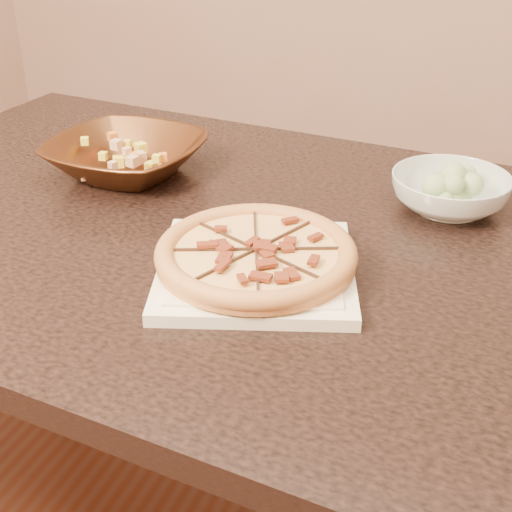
% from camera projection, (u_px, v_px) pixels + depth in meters
% --- Properties ---
extents(dining_table, '(1.49, 1.03, 0.75)m').
position_uv_depth(dining_table, '(214.00, 276.00, 1.18)').
color(dining_table, black).
rests_on(dining_table, floor).
extents(plate, '(0.34, 0.34, 0.02)m').
position_uv_depth(plate, '(256.00, 268.00, 0.99)').
color(plate, white).
rests_on(plate, dining_table).
extents(pizza, '(0.28, 0.28, 0.03)m').
position_uv_depth(pizza, '(256.00, 253.00, 0.97)').
color(pizza, '#C8874B').
rests_on(pizza, plate).
extents(bronze_bowl, '(0.28, 0.28, 0.07)m').
position_uv_depth(bronze_bowl, '(127.00, 157.00, 1.29)').
color(bronze_bowl, brown).
rests_on(bronze_bowl, dining_table).
extents(mixed_dish, '(0.12, 0.13, 0.03)m').
position_uv_depth(mixed_dish, '(123.00, 132.00, 1.27)').
color(mixed_dish, tan).
rests_on(mixed_dish, bronze_bowl).
extents(salad_bowl, '(0.24, 0.24, 0.06)m').
position_uv_depth(salad_bowl, '(450.00, 193.00, 1.16)').
color(salad_bowl, silver).
rests_on(salad_bowl, dining_table).
extents(salad, '(0.08, 0.10, 0.04)m').
position_uv_depth(salad, '(452.00, 165.00, 1.14)').
color(salad, beige).
rests_on(salad, salad_bowl).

